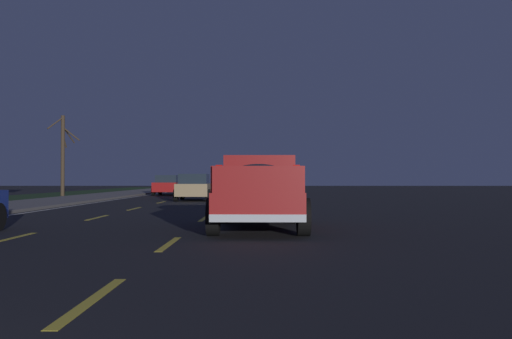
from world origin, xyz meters
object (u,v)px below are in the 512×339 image
at_px(pickup_truck, 259,190).
at_px(sedan_white, 261,187).
at_px(sedan_red, 168,185).
at_px(sedan_tan, 195,187).
at_px(bare_tree_far, 63,153).

height_order(pickup_truck, sedan_white, pickup_truck).
xyz_separation_m(pickup_truck, sedan_white, (20.16, -0.15, -0.20)).
bearing_deg(pickup_truck, sedan_white, -0.44).
bearing_deg(pickup_truck, sedan_red, 13.52).
bearing_deg(sedan_tan, sedan_white, -65.86).
bearing_deg(bare_tree_far, sedan_tan, -128.40).
distance_m(sedan_tan, bare_tree_far, 13.77).
distance_m(sedan_white, sedan_red, 11.47).
bearing_deg(sedan_red, pickup_truck, -166.48).
bearing_deg(sedan_red, bare_tree_far, 107.24).
bearing_deg(sedan_red, sedan_tan, -163.11).
bearing_deg(bare_tree_far, sedan_white, -114.68).
xyz_separation_m(sedan_tan, sedan_red, (10.71, 3.25, 0.00)).
xyz_separation_m(sedan_white, sedan_red, (8.97, 7.16, 0.00)).
xyz_separation_m(sedan_red, bare_tree_far, (-2.29, 7.38, 2.36)).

